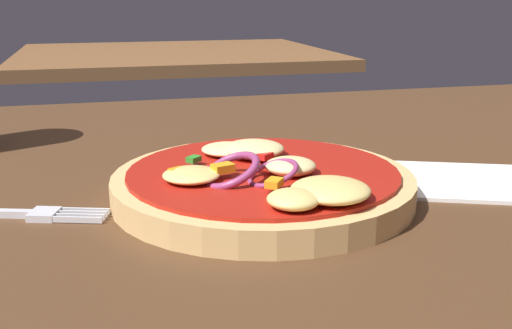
% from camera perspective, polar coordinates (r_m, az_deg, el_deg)
% --- Properties ---
extents(dining_table, '(1.17, 0.95, 0.03)m').
position_cam_1_polar(dining_table, '(0.43, 3.76, -5.90)').
color(dining_table, '#4C301C').
rests_on(dining_table, ground).
extents(pizza, '(0.22, 0.22, 0.04)m').
position_cam_1_polar(pizza, '(0.44, 0.69, -1.70)').
color(pizza, tan).
rests_on(pizza, dining_table).
extents(napkin, '(0.17, 0.15, 0.00)m').
position_cam_1_polar(napkin, '(0.51, 20.94, -1.57)').
color(napkin, white).
rests_on(napkin, dining_table).
extents(background_table, '(0.78, 0.64, 0.03)m').
position_cam_1_polar(background_table, '(1.60, -7.75, 10.14)').
color(background_table, brown).
rests_on(background_table, ground).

